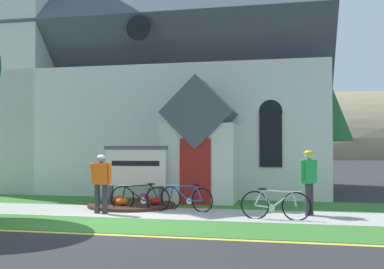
{
  "coord_description": "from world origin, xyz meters",
  "views": [
    {
      "loc": [
        4.05,
        -10.49,
        1.82
      ],
      "look_at": [
        1.08,
        3.66,
        2.22
      ],
      "focal_mm": 42.87,
      "sensor_mm": 36.0,
      "label": 1
    }
  ],
  "objects_px": {
    "church_sign": "(136,167)",
    "bicycle_orange": "(275,205)",
    "roadside_conifer": "(314,92)",
    "yard_deciduous_tree": "(17,110)",
    "cyclist_in_white_jersey": "(309,177)",
    "bicycle_yellow": "(186,198)",
    "cyclist_in_red_jersey": "(101,179)",
    "bicycle_white": "(140,198)"
  },
  "relations": [
    {
      "from": "bicycle_white",
      "to": "yard_deciduous_tree",
      "type": "distance_m",
      "value": 10.39
    },
    {
      "from": "bicycle_white",
      "to": "cyclist_in_red_jersey",
      "type": "height_order",
      "value": "cyclist_in_red_jersey"
    },
    {
      "from": "cyclist_in_red_jersey",
      "to": "yard_deciduous_tree",
      "type": "xyz_separation_m",
      "value": [
        -6.99,
        6.83,
        2.55
      ]
    },
    {
      "from": "church_sign",
      "to": "bicycle_orange",
      "type": "xyz_separation_m",
      "value": [
        4.36,
        -1.98,
        -0.82
      ]
    },
    {
      "from": "bicycle_orange",
      "to": "bicycle_yellow",
      "type": "bearing_deg",
      "value": 156.36
    },
    {
      "from": "cyclist_in_red_jersey",
      "to": "roadside_conifer",
      "type": "height_order",
      "value": "roadside_conifer"
    },
    {
      "from": "church_sign",
      "to": "cyclist_in_red_jersey",
      "type": "relative_size",
      "value": 1.27
    },
    {
      "from": "church_sign",
      "to": "roadside_conifer",
      "type": "distance_m",
      "value": 8.64
    },
    {
      "from": "cyclist_in_red_jersey",
      "to": "yard_deciduous_tree",
      "type": "height_order",
      "value": "yard_deciduous_tree"
    },
    {
      "from": "bicycle_orange",
      "to": "cyclist_in_red_jersey",
      "type": "distance_m",
      "value": 4.74
    },
    {
      "from": "bicycle_orange",
      "to": "bicycle_white",
      "type": "bearing_deg",
      "value": 167.49
    },
    {
      "from": "bicycle_orange",
      "to": "cyclist_in_red_jersey",
      "type": "height_order",
      "value": "cyclist_in_red_jersey"
    },
    {
      "from": "church_sign",
      "to": "bicycle_white",
      "type": "bearing_deg",
      "value": -65.05
    },
    {
      "from": "roadside_conifer",
      "to": "bicycle_yellow",
      "type": "bearing_deg",
      "value": -120.82
    },
    {
      "from": "roadside_conifer",
      "to": "bicycle_orange",
      "type": "bearing_deg",
      "value": -100.28
    },
    {
      "from": "roadside_conifer",
      "to": "yard_deciduous_tree",
      "type": "xyz_separation_m",
      "value": [
        -13.09,
        -0.83,
        -0.62
      ]
    },
    {
      "from": "church_sign",
      "to": "yard_deciduous_tree",
      "type": "height_order",
      "value": "yard_deciduous_tree"
    },
    {
      "from": "bicycle_white",
      "to": "cyclist_in_white_jersey",
      "type": "distance_m",
      "value": 4.75
    },
    {
      "from": "church_sign",
      "to": "bicycle_yellow",
      "type": "relative_size",
      "value": 1.23
    },
    {
      "from": "cyclist_in_white_jersey",
      "to": "cyclist_in_red_jersey",
      "type": "bearing_deg",
      "value": -171.7
    },
    {
      "from": "church_sign",
      "to": "bicycle_yellow",
      "type": "distance_m",
      "value": 2.18
    },
    {
      "from": "cyclist_in_red_jersey",
      "to": "roadside_conifer",
      "type": "xyz_separation_m",
      "value": [
        6.1,
        7.65,
        3.18
      ]
    },
    {
      "from": "bicycle_white",
      "to": "bicycle_orange",
      "type": "bearing_deg",
      "value": -12.51
    },
    {
      "from": "church_sign",
      "to": "cyclist_in_white_jersey",
      "type": "distance_m",
      "value": 5.35
    },
    {
      "from": "bicycle_white",
      "to": "roadside_conifer",
      "type": "xyz_separation_m",
      "value": [
        5.23,
        6.87,
        3.74
      ]
    },
    {
      "from": "church_sign",
      "to": "cyclist_in_white_jersey",
      "type": "height_order",
      "value": "church_sign"
    },
    {
      "from": "bicycle_orange",
      "to": "church_sign",
      "type": "bearing_deg",
      "value": 155.58
    },
    {
      "from": "cyclist_in_white_jersey",
      "to": "roadside_conifer",
      "type": "xyz_separation_m",
      "value": [
        0.53,
        6.84,
        3.08
      ]
    },
    {
      "from": "bicycle_orange",
      "to": "roadside_conifer",
      "type": "height_order",
      "value": "roadside_conifer"
    },
    {
      "from": "bicycle_orange",
      "to": "bicycle_white",
      "type": "distance_m",
      "value": 3.93
    },
    {
      "from": "bicycle_yellow",
      "to": "cyclist_in_red_jersey",
      "type": "distance_m",
      "value": 2.47
    },
    {
      "from": "cyclist_in_red_jersey",
      "to": "roadside_conifer",
      "type": "relative_size",
      "value": 0.26
    },
    {
      "from": "bicycle_orange",
      "to": "yard_deciduous_tree",
      "type": "relative_size",
      "value": 0.34
    },
    {
      "from": "bicycle_yellow",
      "to": "yard_deciduous_tree",
      "type": "relative_size",
      "value": 0.32
    },
    {
      "from": "roadside_conifer",
      "to": "cyclist_in_red_jersey",
      "type": "bearing_deg",
      "value": -128.57
    },
    {
      "from": "cyclist_in_red_jersey",
      "to": "cyclist_in_white_jersey",
      "type": "distance_m",
      "value": 5.63
    },
    {
      "from": "cyclist_in_red_jersey",
      "to": "cyclist_in_white_jersey",
      "type": "height_order",
      "value": "cyclist_in_white_jersey"
    },
    {
      "from": "roadside_conifer",
      "to": "yard_deciduous_tree",
      "type": "bearing_deg",
      "value": -176.39
    },
    {
      "from": "yard_deciduous_tree",
      "to": "cyclist_in_white_jersey",
      "type": "bearing_deg",
      "value": -25.59
    },
    {
      "from": "bicycle_white",
      "to": "yard_deciduous_tree",
      "type": "xyz_separation_m",
      "value": [
        -7.85,
        6.04,
        3.12
      ]
    },
    {
      "from": "church_sign",
      "to": "roadside_conifer",
      "type": "xyz_separation_m",
      "value": [
        5.76,
        5.74,
        2.92
      ]
    },
    {
      "from": "bicycle_orange",
      "to": "roadside_conifer",
      "type": "relative_size",
      "value": 0.28
    }
  ]
}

